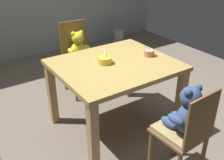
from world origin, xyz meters
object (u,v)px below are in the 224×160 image
at_px(dining_table, 115,74).
at_px(porridge_bowl_terracotta_near_right, 149,53).
at_px(metal_pail, 118,37).
at_px(teddy_chair_near_front, 186,121).
at_px(teddy_chair_far_center, 79,52).
at_px(porridge_bowl_yellow_center, 105,60).

height_order(dining_table, porridge_bowl_terracotta_near_right, porridge_bowl_terracotta_near_right).
bearing_deg(porridge_bowl_terracotta_near_right, metal_pail, 62.12).
height_order(teddy_chair_near_front, metal_pail, teddy_chair_near_front).
bearing_deg(porridge_bowl_terracotta_near_right, teddy_chair_far_center, 109.37).
bearing_deg(teddy_chair_far_center, porridge_bowl_yellow_center, -6.90).
bearing_deg(metal_pail, porridge_bowl_terracotta_near_right, -117.88).
bearing_deg(porridge_bowl_yellow_center, dining_table, -31.60).
xyz_separation_m(teddy_chair_near_front, metal_pail, (1.51, 3.05, -0.44)).
bearing_deg(dining_table, metal_pail, 53.98).
xyz_separation_m(teddy_chair_near_front, porridge_bowl_terracotta_near_right, (0.35, 0.85, 0.21)).
distance_m(porridge_bowl_yellow_center, metal_pail, 2.74).
distance_m(porridge_bowl_yellow_center, porridge_bowl_terracotta_near_right, 0.50).
bearing_deg(porridge_bowl_yellow_center, teddy_chair_near_front, -81.60).
xyz_separation_m(dining_table, teddy_chair_far_center, (0.07, 0.91, -0.07)).
xyz_separation_m(dining_table, teddy_chair_near_front, (0.05, -0.90, -0.05)).
xyz_separation_m(teddy_chair_far_center, metal_pail, (1.50, 1.24, -0.41)).
distance_m(dining_table, porridge_bowl_terracotta_near_right, 0.43).
bearing_deg(porridge_bowl_yellow_center, metal_pail, 51.82).
bearing_deg(dining_table, porridge_bowl_yellow_center, 148.40).
height_order(teddy_chair_far_center, metal_pail, teddy_chair_far_center).
xyz_separation_m(teddy_chair_far_center, porridge_bowl_terracotta_near_right, (0.34, -0.96, 0.23)).
bearing_deg(dining_table, porridge_bowl_terracotta_near_right, -6.07).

